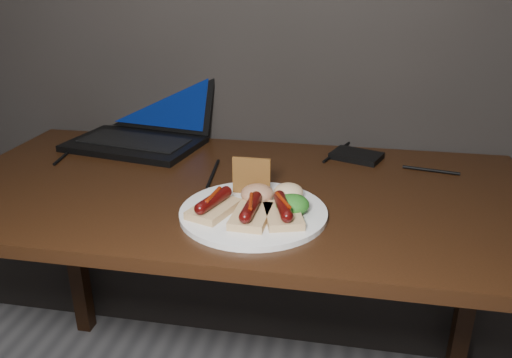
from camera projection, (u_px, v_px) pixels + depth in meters
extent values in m
cube|color=black|center=(237.00, 192.00, 1.20)|extent=(1.40, 0.70, 0.03)
cube|color=black|center=(74.00, 243.00, 1.72)|extent=(0.05, 0.05, 0.72)
cube|color=black|center=(471.00, 282.00, 1.50)|extent=(0.05, 0.05, 0.72)
cube|color=black|center=(134.00, 144.00, 1.46)|extent=(0.40, 0.29, 0.02)
cube|color=black|center=(134.00, 140.00, 1.45)|extent=(0.33, 0.18, 0.00)
cube|color=black|center=(159.00, 92.00, 1.55)|extent=(0.38, 0.15, 0.23)
cube|color=#081A51|center=(159.00, 92.00, 1.55)|extent=(0.34, 0.13, 0.20)
cube|color=black|center=(356.00, 156.00, 1.37)|extent=(0.15, 0.13, 0.02)
cylinder|color=black|center=(213.00, 173.00, 1.26)|extent=(0.03, 0.18, 0.01)
cylinder|color=black|center=(339.00, 150.00, 1.42)|extent=(0.08, 0.21, 0.01)
cylinder|color=black|center=(431.00, 170.00, 1.28)|extent=(0.14, 0.03, 0.01)
cylinder|color=black|center=(69.00, 152.00, 1.41)|extent=(0.04, 0.20, 0.01)
cylinder|color=white|center=(253.00, 212.00, 1.05)|extent=(0.32, 0.32, 0.01)
cube|color=#E0C684|center=(214.00, 209.00, 1.03)|extent=(0.10, 0.13, 0.02)
cylinder|color=#480804|center=(214.00, 200.00, 1.02)|extent=(0.05, 0.10, 0.02)
sphere|color=#480804|center=(200.00, 209.00, 0.99)|extent=(0.03, 0.02, 0.02)
sphere|color=#480804|center=(226.00, 192.00, 1.06)|extent=(0.03, 0.02, 0.02)
cylinder|color=#701905|center=(213.00, 194.00, 1.02)|extent=(0.02, 0.07, 0.01)
cube|color=#E0C684|center=(251.00, 216.00, 1.00)|extent=(0.07, 0.12, 0.02)
cylinder|color=#480804|center=(251.00, 207.00, 0.99)|extent=(0.03, 0.10, 0.02)
sphere|color=#480804|center=(245.00, 217.00, 0.95)|extent=(0.02, 0.02, 0.02)
sphere|color=#480804|center=(256.00, 197.00, 1.04)|extent=(0.02, 0.02, 0.02)
cylinder|color=#701905|center=(251.00, 201.00, 0.99)|extent=(0.02, 0.07, 0.01)
cube|color=#E0C684|center=(283.00, 215.00, 1.01)|extent=(0.10, 0.13, 0.02)
cylinder|color=#480804|center=(283.00, 206.00, 1.00)|extent=(0.05, 0.10, 0.02)
sphere|color=#480804|center=(287.00, 217.00, 0.95)|extent=(0.03, 0.02, 0.02)
sphere|color=#480804|center=(279.00, 196.00, 1.04)|extent=(0.03, 0.02, 0.02)
cylinder|color=#701905|center=(283.00, 200.00, 0.99)|extent=(0.04, 0.07, 0.01)
cube|color=olive|center=(251.00, 176.00, 1.11)|extent=(0.09, 0.01, 0.08)
ellipsoid|color=#105114|center=(292.00, 204.00, 1.03)|extent=(0.07, 0.07, 0.04)
ellipsoid|color=#9D230F|center=(257.00, 194.00, 1.07)|extent=(0.07, 0.07, 0.04)
ellipsoid|color=beige|center=(289.00, 192.00, 1.09)|extent=(0.06, 0.06, 0.04)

